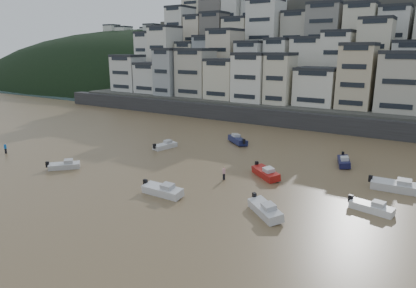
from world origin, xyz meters
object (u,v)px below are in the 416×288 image
Objects in this scene: boat_e at (266,172)px; person_blue at (5,148)px; person_pink at (224,173)px; boat_g at (396,185)px; boat_b at (265,208)px; boat_h at (238,139)px; boat_d at (372,206)px; boat_j at (64,165)px; boat_f at (165,145)px; boat_a at (163,189)px; boat_i at (344,160)px.

boat_e is 3.18× the size of person_blue.
person_pink reaches higher than boat_e.
boat_b is at bearing -128.88° from boat_g.
boat_h reaches higher than boat_d.
boat_f is at bearing 25.73° from boat_j.
boat_b is 0.92× the size of boat_g.
boat_h is 28.56m from boat_g.
boat_a is 27.52m from boat_g.
boat_d is at bearing -0.84° from person_pink.
boat_f is at bearing 128.39° from boat_a.
boat_b is 11.18m from person_pink.
boat_h is 30.97m from boat_d.
boat_h is 26.42m from boat_a.
boat_f is 35.38m from boat_g.
person_blue is at bearing 132.64° from boat_j.
person_pink is (3.37, 8.32, 0.12)m from boat_a.
boat_a is at bearing -147.67° from boat_d.
boat_e is at bearing 42.13° from person_pink.
boat_d is 17.78m from person_pink.
person_blue is 1.00× the size of person_pink.
person_blue is at bearing -81.31° from boat_i.
boat_h is at bearing 155.87° from boat_g.
boat_j is 0.76× the size of boat_g.
boat_h reaches higher than boat_b.
boat_i is 1.09× the size of boat_d.
boat_e is at bearing 168.81° from boat_h.
boat_j is 17.01m from boat_f.
boat_a is at bearing -130.72° from boat_f.
boat_h is at bearing 162.97° from boat_b.
boat_i is (32.81, 22.86, 0.08)m from boat_j.
boat_h is 38.53m from person_blue.
boat_g reaches higher than boat_b.
boat_f is 28.55m from boat_i.
boat_e is at bearing 16.40° from person_blue.
boat_b is 30.00m from boat_j.
boat_i is at bearing 51.72° from person_pink.
boat_a is 32.60m from person_blue.
boat_h is 1.05× the size of boat_e.
boat_b is (12.15, 1.39, -0.00)m from boat_a.
boat_g is (15.06, 3.64, 0.06)m from boat_e.
boat_a is at bearing -112.05° from person_pink.
boat_h is 1.05× the size of boat_a.
boat_j is 0.89× the size of boat_i.
boat_f is (-24.93, 15.04, -0.10)m from boat_b.
boat_d is at bearing -176.31° from boat_h.
boat_e is 15.49m from boat_g.
person_blue is at bearing -179.97° from boat_a.
boat_f is at bearing 177.60° from boat_d.
boat_a is at bearing 138.11° from boat_h.
boat_j is (-29.97, -1.21, -0.13)m from boat_b.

